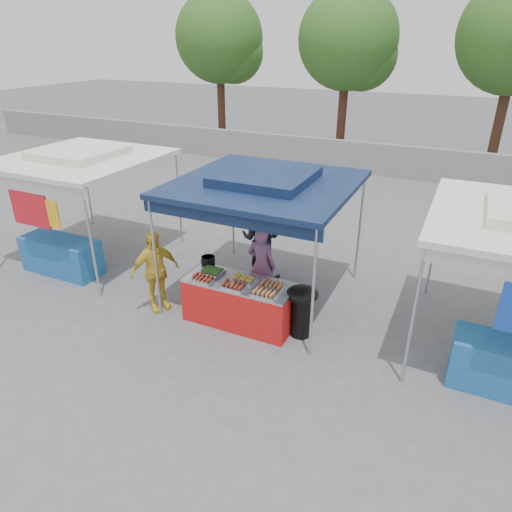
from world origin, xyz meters
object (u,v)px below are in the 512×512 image
at_px(vendor_woman, 261,265).
at_px(customer_person, 155,271).
at_px(cooking_pot, 208,260).
at_px(helper_man, 261,239).
at_px(vendor_table, 240,302).
at_px(wok_burner, 302,307).

distance_m(vendor_woman, customer_person, 2.03).
bearing_deg(customer_person, cooking_pot, -20.87).
xyz_separation_m(helper_man, customer_person, (-1.26, -2.03, -0.10)).
bearing_deg(helper_man, cooking_pot, 65.26).
height_order(cooking_pot, helper_man, helper_man).
bearing_deg(cooking_pot, vendor_table, -23.09).
xyz_separation_m(cooking_pot, vendor_woman, (0.90, 0.49, -0.14)).
xyz_separation_m(cooking_pot, wok_burner, (2.01, -0.25, -0.37)).
distance_m(cooking_pot, customer_person, 1.01).
relative_size(cooking_pot, wok_burner, 0.28).
relative_size(vendor_woman, helper_man, 0.88).
relative_size(vendor_table, helper_man, 1.11).
relative_size(helper_man, customer_person, 1.12).
height_order(cooking_pot, customer_person, customer_person).
xyz_separation_m(vendor_table, cooking_pot, (-0.86, 0.37, 0.50)).
bearing_deg(cooking_pot, helper_man, 71.51).
bearing_deg(cooking_pot, wok_burner, -7.02).
bearing_deg(helper_man, vendor_table, 96.07).
height_order(helper_man, customer_person, helper_man).
bearing_deg(wok_burner, vendor_woman, 155.36).
bearing_deg(vendor_woman, vendor_table, 87.23).
height_order(wok_burner, vendor_woman, vendor_woman).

